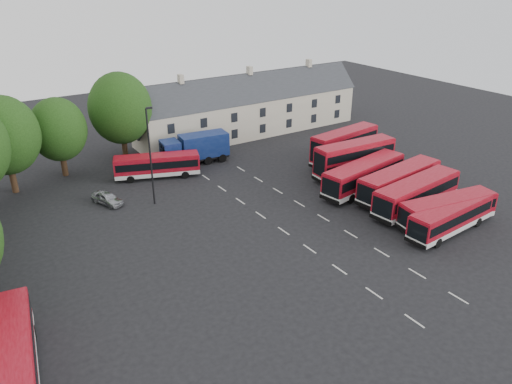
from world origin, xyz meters
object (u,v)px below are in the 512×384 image
bus_dd_south (355,157)px  lamppost (150,154)px  box_truck (196,147)px  bus_west (12,355)px  silver_car (107,198)px  bus_row_a (451,216)px

bus_dd_south → lamppost: bearing=168.4°
box_truck → bus_west: bearing=-127.2°
lamppost → bus_dd_south: bearing=-14.5°
box_truck → lamppost: bearing=-130.9°
box_truck → lamppost: lamppost is taller
bus_dd_south → lamppost: lamppost is taller
bus_west → silver_car: bus_west is taller
silver_car → lamppost: size_ratio=0.37×
bus_row_a → bus_west: bearing=172.0°
bus_dd_south → lamppost: size_ratio=1.01×
bus_dd_south → box_truck: 20.06m
box_truck → silver_car: (-13.60, -5.80, -1.44)m
bus_dd_south → lamppost: 24.17m
bus_west → silver_car: 24.90m
bus_row_a → silver_car: bus_row_a is taller
bus_row_a → silver_car: (-25.39, 24.03, -1.09)m
bus_west → silver_car: (12.63, 21.42, -1.18)m
bus_row_a → silver_car: bearing=132.5°
bus_west → box_truck: box_truck is taller
bus_dd_south → silver_car: size_ratio=2.71×
bus_row_a → bus_west: size_ratio=0.94×
bus_row_a → bus_dd_south: 15.49m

